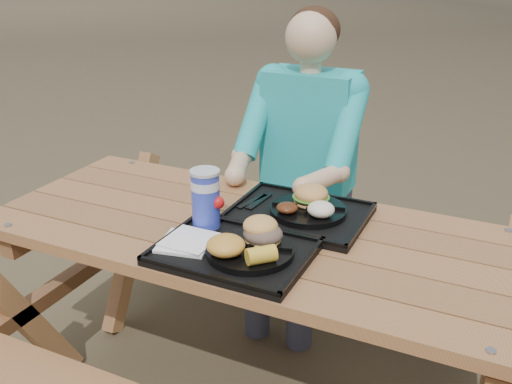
% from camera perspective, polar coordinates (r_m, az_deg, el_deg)
% --- Properties ---
extents(picnic_table, '(1.80, 1.49, 0.75)m').
position_cam_1_polar(picnic_table, '(2.07, 0.00, -12.99)').
color(picnic_table, '#999999').
rests_on(picnic_table, ground).
extents(tray_near, '(0.45, 0.35, 0.02)m').
position_cam_1_polar(tray_near, '(1.71, -2.18, -6.04)').
color(tray_near, black).
rests_on(tray_near, picnic_table).
extents(tray_far, '(0.45, 0.35, 0.02)m').
position_cam_1_polar(tray_far, '(1.95, 4.29, -2.33)').
color(tray_far, black).
rests_on(tray_far, picnic_table).
extents(plate_near, '(0.26, 0.26, 0.02)m').
position_cam_1_polar(plate_near, '(1.68, -0.59, -5.92)').
color(plate_near, black).
rests_on(plate_near, tray_near).
extents(plate_far, '(0.26, 0.26, 0.02)m').
position_cam_1_polar(plate_far, '(1.94, 5.24, -1.84)').
color(plate_far, black).
rests_on(plate_far, tray_far).
extents(napkin_stack, '(0.18, 0.18, 0.02)m').
position_cam_1_polar(napkin_stack, '(1.74, -7.03, -4.95)').
color(napkin_stack, white).
rests_on(napkin_stack, tray_near).
extents(soda_cup, '(0.09, 0.09, 0.18)m').
position_cam_1_polar(soda_cup, '(1.81, -5.05, -0.80)').
color(soda_cup, '#1728AD').
rests_on(soda_cup, tray_near).
extents(condiment_bbq, '(0.06, 0.06, 0.03)m').
position_cam_1_polar(condiment_bbq, '(1.79, -0.12, -3.67)').
color(condiment_bbq, '#321205').
rests_on(condiment_bbq, tray_near).
extents(condiment_mustard, '(0.04, 0.04, 0.03)m').
position_cam_1_polar(condiment_mustard, '(1.77, 1.54, -4.19)').
color(condiment_mustard, gold).
rests_on(condiment_mustard, tray_near).
extents(sandwich, '(0.11, 0.11, 0.11)m').
position_cam_1_polar(sandwich, '(1.68, 0.70, -3.20)').
color(sandwich, '#E3A250').
rests_on(sandwich, plate_near).
extents(mac_cheese, '(0.11, 0.11, 0.06)m').
position_cam_1_polar(mac_cheese, '(1.63, -3.04, -5.36)').
color(mac_cheese, gold).
rests_on(mac_cheese, plate_near).
extents(corn_cob, '(0.12, 0.12, 0.05)m').
position_cam_1_polar(corn_cob, '(1.58, 0.53, -6.31)').
color(corn_cob, yellow).
rests_on(corn_cob, plate_near).
extents(cutlery_far, '(0.04, 0.15, 0.01)m').
position_cam_1_polar(cutlery_far, '(2.01, 0.29, -0.95)').
color(cutlery_far, black).
rests_on(cutlery_far, tray_far).
extents(burger, '(0.12, 0.12, 0.11)m').
position_cam_1_polar(burger, '(1.94, 5.56, 0.26)').
color(burger, '#DB974D').
rests_on(burger, plate_far).
extents(baked_beans, '(0.07, 0.07, 0.03)m').
position_cam_1_polar(baked_beans, '(1.89, 3.13, -1.59)').
color(baked_beans, '#562711').
rests_on(baked_beans, plate_far).
extents(potato_salad, '(0.09, 0.09, 0.05)m').
position_cam_1_polar(potato_salad, '(1.86, 6.51, -1.73)').
color(potato_salad, white).
rests_on(potato_salad, plate_far).
extents(diner, '(0.48, 0.84, 1.28)m').
position_cam_1_polar(diner, '(2.55, 5.06, 1.02)').
color(diner, '#1CC8B2').
rests_on(diner, ground).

